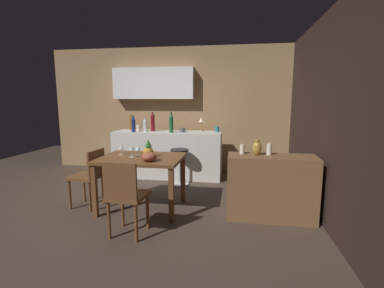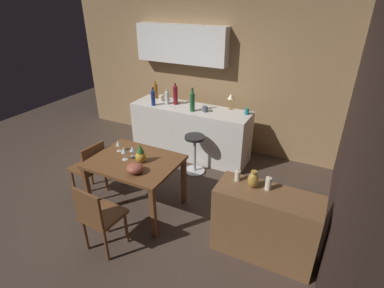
% 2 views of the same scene
% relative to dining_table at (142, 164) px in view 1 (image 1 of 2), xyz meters
% --- Properties ---
extents(ground_plane, '(9.00, 9.00, 0.00)m').
position_rel_dining_table_xyz_m(ground_plane, '(-0.15, 0.20, -0.64)').
color(ground_plane, '#47382D').
extents(wall_kitchen_back, '(5.20, 0.33, 2.60)m').
position_rel_dining_table_xyz_m(wall_kitchen_back, '(-0.21, 2.28, 0.77)').
color(wall_kitchen_back, '#9E7A51').
rests_on(wall_kitchen_back, ground_plane).
extents(wall_side_right, '(0.10, 4.40, 2.60)m').
position_rel_dining_table_xyz_m(wall_side_right, '(2.40, 0.50, 0.66)').
color(wall_side_right, '#33231E').
rests_on(wall_side_right, ground_plane).
extents(dining_table, '(1.12, 0.86, 0.74)m').
position_rel_dining_table_xyz_m(dining_table, '(0.00, 0.00, 0.00)').
color(dining_table, brown).
rests_on(dining_table, ground_plane).
extents(kitchen_counter, '(2.10, 0.60, 0.90)m').
position_rel_dining_table_xyz_m(kitchen_counter, '(-0.05, 1.67, -0.19)').
color(kitchen_counter, silver).
rests_on(kitchen_counter, ground_plane).
extents(sideboard_cabinet, '(1.10, 0.44, 0.82)m').
position_rel_dining_table_xyz_m(sideboard_cabinet, '(1.74, -0.04, -0.23)').
color(sideboard_cabinet, brown).
rests_on(sideboard_cabinet, ground_plane).
extents(chair_near_window, '(0.44, 0.44, 0.83)m').
position_rel_dining_table_xyz_m(chair_near_window, '(-0.75, -0.06, -0.17)').
color(chair_near_window, brown).
rests_on(chair_near_window, ground_plane).
extents(chair_by_doorway, '(0.43, 0.43, 0.87)m').
position_rel_dining_table_xyz_m(chair_by_doorway, '(0.10, -0.81, -0.16)').
color(chair_by_doorway, brown).
rests_on(chair_by_doorway, ground_plane).
extents(bar_stool, '(0.34, 0.34, 0.65)m').
position_rel_dining_table_xyz_m(bar_stool, '(0.30, 1.15, -0.29)').
color(bar_stool, '#262323').
rests_on(bar_stool, ground_plane).
extents(wine_glass_left, '(0.08, 0.08, 0.18)m').
position_rel_dining_table_xyz_m(wine_glass_left, '(-0.12, -0.04, 0.23)').
color(wine_glass_left, silver).
rests_on(wine_glass_left, dining_table).
extents(wine_glass_right, '(0.08, 0.08, 0.15)m').
position_rel_dining_table_xyz_m(wine_glass_right, '(-0.07, 0.07, 0.21)').
color(wine_glass_right, silver).
rests_on(wine_glass_right, dining_table).
extents(wine_glass_center, '(0.07, 0.07, 0.16)m').
position_rel_dining_table_xyz_m(wine_glass_center, '(-0.34, 0.11, 0.21)').
color(wine_glass_center, silver).
rests_on(wine_glass_center, dining_table).
extents(pineapple_centerpiece, '(0.13, 0.13, 0.24)m').
position_rel_dining_table_xyz_m(pineapple_centerpiece, '(0.10, 0.01, 0.20)').
color(pineapple_centerpiece, gold).
rests_on(pineapple_centerpiece, dining_table).
extents(fruit_bowl, '(0.20, 0.20, 0.12)m').
position_rel_dining_table_xyz_m(fruit_bowl, '(0.18, -0.23, 0.16)').
color(fruit_bowl, '#9E4C38').
rests_on(fruit_bowl, dining_table).
extents(wine_bottle_green, '(0.08, 0.08, 0.39)m').
position_rel_dining_table_xyz_m(wine_bottle_green, '(0.06, 1.54, 0.44)').
color(wine_bottle_green, '#1E592D').
rests_on(wine_bottle_green, kitchen_counter).
extents(wine_bottle_clear, '(0.07, 0.07, 0.28)m').
position_rel_dining_table_xyz_m(wine_bottle_clear, '(-0.49, 1.65, 0.39)').
color(wine_bottle_clear, silver).
rests_on(wine_bottle_clear, kitchen_counter).
extents(wine_bottle_cobalt, '(0.07, 0.07, 0.32)m').
position_rel_dining_table_xyz_m(wine_bottle_cobalt, '(-0.67, 1.49, 0.41)').
color(wine_bottle_cobalt, navy).
rests_on(wine_bottle_cobalt, kitchen_counter).
extents(wine_bottle_ruby, '(0.08, 0.08, 0.38)m').
position_rel_dining_table_xyz_m(wine_bottle_ruby, '(-0.35, 1.71, 0.44)').
color(wine_bottle_ruby, maroon).
rests_on(wine_bottle_ruby, kitchen_counter).
extents(wine_bottle_amber, '(0.07, 0.07, 0.32)m').
position_rel_dining_table_xyz_m(wine_bottle_amber, '(-0.85, 1.85, 0.41)').
color(wine_bottle_amber, '#8C5114').
rests_on(wine_bottle_amber, kitchen_counter).
extents(cup_slate, '(0.13, 0.09, 0.09)m').
position_rel_dining_table_xyz_m(cup_slate, '(0.26, 1.61, 0.30)').
color(cup_slate, '#515660').
rests_on(cup_slate, kitchen_counter).
extents(cup_cream, '(0.13, 0.09, 0.11)m').
position_rel_dining_table_xyz_m(cup_cream, '(-0.66, 1.76, 0.31)').
color(cup_cream, beige).
rests_on(cup_cream, kitchen_counter).
extents(cup_teal, '(0.11, 0.07, 0.10)m').
position_rel_dining_table_xyz_m(cup_teal, '(0.91, 1.79, 0.31)').
color(cup_teal, teal).
rests_on(cup_teal, kitchen_counter).
extents(counter_lamp, '(0.12, 0.12, 0.27)m').
position_rel_dining_table_xyz_m(counter_lamp, '(0.59, 1.91, 0.46)').
color(counter_lamp, '#A58447').
rests_on(counter_lamp, kitchen_counter).
extents(pillar_candle_tall, '(0.06, 0.06, 0.15)m').
position_rel_dining_table_xyz_m(pillar_candle_tall, '(1.36, 0.04, 0.24)').
color(pillar_candle_tall, white).
rests_on(pillar_candle_tall, sideboard_cabinet).
extents(pillar_candle_short, '(0.06, 0.06, 0.17)m').
position_rel_dining_table_xyz_m(pillar_candle_short, '(1.70, 0.02, 0.25)').
color(pillar_candle_short, white).
rests_on(pillar_candle_short, sideboard_cabinet).
extents(vase_brass, '(0.12, 0.12, 0.20)m').
position_rel_dining_table_xyz_m(vase_brass, '(1.55, -0.01, 0.27)').
color(vase_brass, '#B78C38').
rests_on(vase_brass, sideboard_cabinet).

